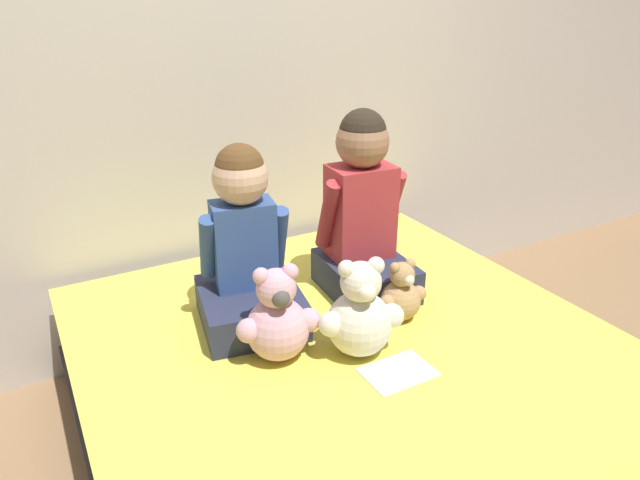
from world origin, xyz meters
The scene contains 9 objects.
ground_plane centered at (0.00, 0.00, 0.00)m, with size 14.00×14.00×0.00m, color #93704C.
wall_behind_bed centered at (0.00, 1.04, 1.25)m, with size 8.00×0.06×2.50m.
bed centered at (0.00, 0.00, 0.22)m, with size 1.69×1.92×0.44m.
child_on_left centered at (-0.24, 0.38, 0.69)m, with size 0.39×0.41×0.62m.
child_on_right centered at (0.23, 0.39, 0.74)m, with size 0.33×0.38×0.68m.
teddy_bear_held_by_left_child centered at (-0.24, 0.13, 0.57)m, with size 0.26×0.20×0.31m.
teddy_bear_held_by_right_child centered at (0.22, 0.13, 0.53)m, with size 0.19×0.14×0.22m.
teddy_bear_between_children centered at (-0.01, 0.03, 0.57)m, with size 0.27×0.21×0.33m.
sign_card centered at (0.04, -0.12, 0.44)m, with size 0.21×0.15×0.00m.
Camera 1 is at (-0.85, -1.23, 1.50)m, focal length 32.00 mm.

